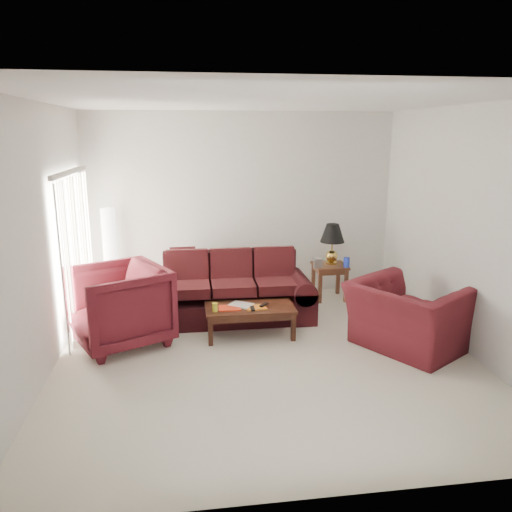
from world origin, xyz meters
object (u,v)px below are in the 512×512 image
at_px(sofa, 232,288).
at_px(armchair_left, 119,306).
at_px(armchair_right, 408,316).
at_px(coffee_table, 250,321).
at_px(floor_lamp, 111,257).
at_px(end_table, 329,281).

xyz_separation_m(sofa, armchair_left, (-1.52, -0.68, 0.04)).
xyz_separation_m(armchair_right, coffee_table, (-1.91, 0.66, -0.21)).
distance_m(sofa, floor_lamp, 2.06).
bearing_deg(end_table, coffee_table, -137.31).
relative_size(floor_lamp, armchair_left, 1.38).
bearing_deg(sofa, armchair_right, -26.62).
bearing_deg(armchair_right, armchair_left, 47.86).
height_order(end_table, armchair_right, armchair_right).
bearing_deg(armchair_left, end_table, 86.76).
bearing_deg(armchair_right, floor_lamp, 28.18).
bearing_deg(armchair_right, coffee_table, 38.85).
bearing_deg(coffee_table, armchair_left, -161.93).
bearing_deg(floor_lamp, armchair_left, -79.36).
distance_m(sofa, armchair_right, 2.47).
bearing_deg(sofa, end_table, 29.09).
height_order(sofa, armchair_left, armchair_left).
relative_size(sofa, armchair_right, 1.79).
distance_m(sofa, coffee_table, 0.73).
height_order(sofa, floor_lamp, floor_lamp).
xyz_separation_m(sofa, coffee_table, (0.17, -0.66, -0.27)).
relative_size(sofa, end_table, 4.04).
distance_m(end_table, coffee_table, 2.03).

